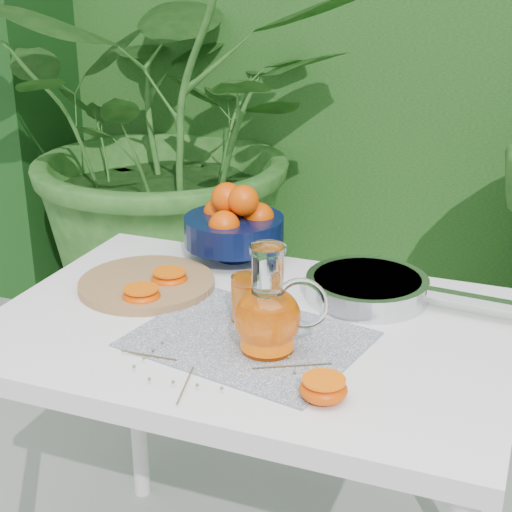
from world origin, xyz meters
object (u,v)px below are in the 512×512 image
at_px(juice_pitcher, 269,315).
at_px(fruit_bowl, 235,224).
at_px(saute_pan, 369,287).
at_px(white_table, 252,359).
at_px(cutting_board, 147,284).

bearing_deg(juice_pitcher, fruit_bowl, 120.14).
relative_size(juice_pitcher, saute_pan, 0.44).
relative_size(white_table, cutting_board, 3.47).
relative_size(cutting_board, fruit_bowl, 1.25).
bearing_deg(white_table, juice_pitcher, -54.66).
xyz_separation_m(white_table, cutting_board, (-0.27, 0.07, 0.09)).
relative_size(white_table, fruit_bowl, 4.33).
height_order(white_table, cutting_board, cutting_board).
distance_m(white_table, fruit_bowl, 0.38).
distance_m(fruit_bowl, juice_pitcher, 0.46).
distance_m(white_table, cutting_board, 0.29).
distance_m(white_table, saute_pan, 0.28).
height_order(cutting_board, fruit_bowl, fruit_bowl).
distance_m(juice_pitcher, saute_pan, 0.31).
bearing_deg(fruit_bowl, juice_pitcher, -59.86).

